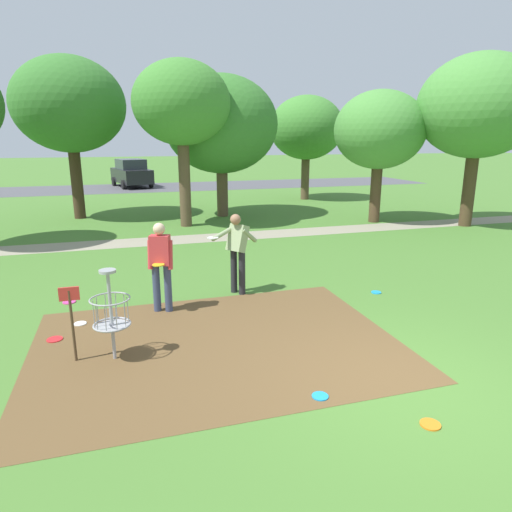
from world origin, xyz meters
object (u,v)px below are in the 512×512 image
tree_mid_center (182,104)px  tree_far_left (221,125)px  frisbee_mid_grass (320,396)px  parked_car_leftmost (131,173)px  tree_far_center (307,128)px  frisbee_near_basket (430,424)px  player_foreground_watching (237,248)px  tree_mid_left (69,105)px  frisbee_by_tee (376,292)px  tree_near_right (380,131)px  frisbee_far_left (80,324)px  player_throwing (161,262)px  disc_golf_basket (107,312)px  tree_mid_right (479,107)px  frisbee_scattered_a (69,302)px  frisbee_scattered_b (55,339)px

tree_mid_center → tree_far_left: tree_mid_center is taller
tree_far_left → tree_mid_center: bearing=-134.9°
frisbee_mid_grass → parked_car_leftmost: (-1.48, 27.12, 0.91)m
tree_far_left → tree_far_center: bearing=36.3°
frisbee_near_basket → parked_car_leftmost: size_ratio=0.05×
player_foreground_watching → tree_far_left: 10.27m
tree_mid_left → tree_mid_center: tree_mid_left is taller
frisbee_mid_grass → tree_far_center: 19.61m
frisbee_by_tee → tree_far_center: size_ratio=0.04×
tree_near_right → frisbee_by_tee: bearing=-120.6°
frisbee_far_left → tree_near_right: bearing=35.6°
player_throwing → frisbee_mid_grass: 4.05m
disc_golf_basket → parked_car_leftmost: (1.10, 25.27, 0.17)m
frisbee_far_left → tree_mid_right: (13.22, 5.72, 4.26)m
frisbee_scattered_a → frisbee_scattered_b: 1.80m
frisbee_scattered_b → tree_mid_left: bearing=92.2°
tree_far_center → parked_car_leftmost: tree_far_center is taller
frisbee_far_left → tree_mid_center: tree_mid_center is taller
disc_golf_basket → frisbee_mid_grass: disc_golf_basket is taller
frisbee_scattered_b → tree_mid_left: size_ratio=0.04×
disc_golf_basket → tree_near_right: 13.56m
disc_golf_basket → tree_mid_right: 15.01m
player_throwing → parked_car_leftmost: 23.54m
frisbee_near_basket → tree_far_center: tree_far_center is taller
player_foreground_watching → frisbee_scattered_a: 3.55m
tree_near_right → tree_mid_center: 7.38m
disc_golf_basket → tree_near_right: size_ratio=0.28×
frisbee_scattered_b → tree_near_right: (10.71, 8.00, 3.46)m
player_foreground_watching → frisbee_near_basket: player_foreground_watching is taller
disc_golf_basket → frisbee_scattered_b: size_ratio=5.54×
player_throwing → tree_mid_center: 9.28m
tree_far_center → frisbee_scattered_b: bearing=-125.4°
frisbee_mid_grass → frisbee_scattered_b: 4.45m
frisbee_scattered_a → tree_mid_left: bearing=92.9°
tree_mid_center → parked_car_leftmost: bearing=95.7°
tree_near_right → tree_far_center: tree_far_center is taller
frisbee_near_basket → frisbee_mid_grass: size_ratio=1.10×
tree_mid_left → tree_far_center: 11.55m
tree_mid_right → frisbee_scattered_b: bearing=-155.1°
disc_golf_basket → frisbee_scattered_a: bearing=106.9°
frisbee_by_tee → parked_car_leftmost: 24.20m
tree_mid_right → tree_far_left: 9.57m
frisbee_by_tee → tree_near_right: 9.34m
frisbee_by_tee → tree_mid_center: (-2.80, 8.73, 4.36)m
tree_mid_left → parked_car_leftmost: tree_mid_left is taller
parked_car_leftmost → tree_mid_left: bearing=-101.5°
frisbee_scattered_b → frisbee_far_left: bearing=58.3°
frisbee_mid_grass → tree_far_center: tree_far_center is taller
frisbee_by_tee → frisbee_mid_grass: 4.36m
frisbee_near_basket → frisbee_mid_grass: (-0.97, 0.90, 0.00)m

